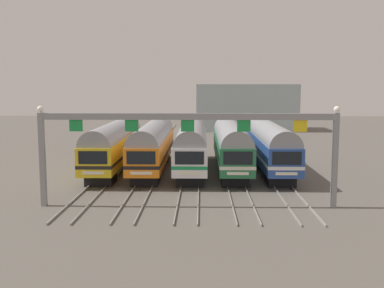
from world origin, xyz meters
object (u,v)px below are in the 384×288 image
commuter_train_orange (153,143)px  commuter_train_blue (270,144)px  commuter_train_green (231,144)px  commuter_train_yellow (115,143)px  commuter_train_white (192,143)px  catenary_gantry (188,132)px

commuter_train_orange → commuter_train_blue: same height
commuter_train_orange → commuter_train_green: 7.61m
commuter_train_yellow → commuter_train_green: size_ratio=1.00×
commuter_train_white → commuter_train_blue: size_ratio=1.00×
commuter_train_orange → commuter_train_white: 3.80m
commuter_train_white → commuter_train_green: size_ratio=1.00×
commuter_train_green → catenary_gantry: size_ratio=0.88×
commuter_train_white → commuter_train_green: bearing=0.0°
commuter_train_green → commuter_train_orange: bearing=180.0°
catenary_gantry → commuter_train_green: bearing=74.3°
commuter_train_orange → commuter_train_green: same height
commuter_train_yellow → commuter_train_green: bearing=0.0°
commuter_train_blue → commuter_train_yellow: bearing=-180.0°
commuter_train_green → commuter_train_blue: same height
commuter_train_yellow → commuter_train_white: 7.61m
commuter_train_yellow → commuter_train_green: (11.41, 0.00, 0.00)m
commuter_train_green → catenary_gantry: (-3.80, -13.50, 2.52)m
commuter_train_white → commuter_train_blue: same height
commuter_train_green → commuter_train_blue: (3.80, 0.00, 0.00)m
commuter_train_orange → commuter_train_green: bearing=0.0°
commuter_train_orange → commuter_train_white: same height
commuter_train_green → commuter_train_yellow: bearing=-180.0°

